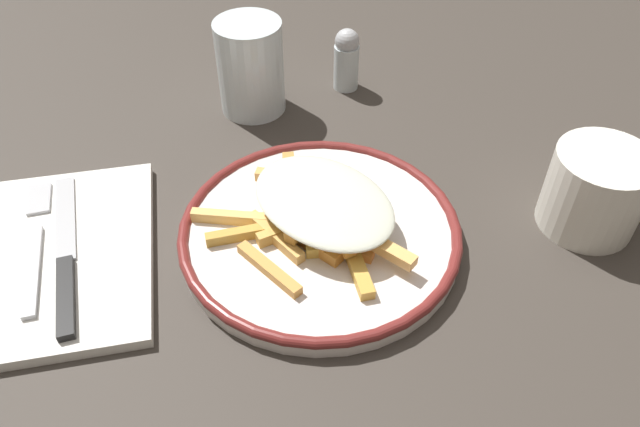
# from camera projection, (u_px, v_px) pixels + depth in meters

# --- Properties ---
(ground_plane) EXTENTS (2.60, 2.60, 0.00)m
(ground_plane) POSITION_uv_depth(u_px,v_px,m) (320.00, 240.00, 0.60)
(ground_plane) COLOR #3C3630
(plate) EXTENTS (0.27, 0.27, 0.02)m
(plate) POSITION_uv_depth(u_px,v_px,m) (320.00, 232.00, 0.59)
(plate) COLOR silver
(plate) RESTS_ON ground_plane
(fries_heap) EXTENTS (0.21, 0.20, 0.04)m
(fries_heap) POSITION_uv_depth(u_px,v_px,m) (318.00, 211.00, 0.58)
(fries_heap) COLOR gold
(fries_heap) RESTS_ON plate
(napkin) EXTENTS (0.16, 0.24, 0.01)m
(napkin) POSITION_uv_depth(u_px,v_px,m) (68.00, 255.00, 0.57)
(napkin) COLOR white
(napkin) RESTS_ON ground_plane
(fork) EXTENTS (0.03, 0.18, 0.01)m
(fork) POSITION_uv_depth(u_px,v_px,m) (35.00, 244.00, 0.57)
(fork) COLOR silver
(fork) RESTS_ON napkin
(knife) EXTENTS (0.04, 0.21, 0.01)m
(knife) POSITION_uv_depth(u_px,v_px,m) (66.00, 263.00, 0.56)
(knife) COLOR black
(knife) RESTS_ON napkin
(water_glass) EXTENTS (0.08, 0.08, 0.11)m
(water_glass) POSITION_uv_depth(u_px,v_px,m) (251.00, 67.00, 0.72)
(water_glass) COLOR silver
(water_glass) RESTS_ON ground_plane
(coffee_mug) EXTENTS (0.12, 0.09, 0.08)m
(coffee_mug) POSITION_uv_depth(u_px,v_px,m) (596.00, 191.00, 0.59)
(coffee_mug) COLOR white
(coffee_mug) RESTS_ON ground_plane
(salt_shaker) EXTENTS (0.03, 0.03, 0.08)m
(salt_shaker) POSITION_uv_depth(u_px,v_px,m) (346.00, 59.00, 0.77)
(salt_shaker) COLOR silver
(salt_shaker) RESTS_ON ground_plane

